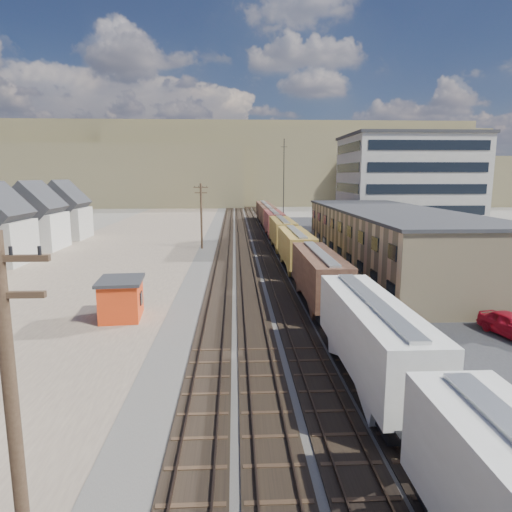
{
  "coord_description": "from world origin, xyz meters",
  "views": [
    {
      "loc": [
        -3.44,
        -27.78,
        11.13
      ],
      "look_at": [
        -1.27,
        18.3,
        3.0
      ],
      "focal_mm": 32.0,
      "sensor_mm": 36.0,
      "label": 1
    }
  ],
  "objects_px": {
    "maintenance_shed": "(121,298)",
    "utility_pole_south": "(15,435)",
    "parked_car_blue": "(394,247)",
    "utility_pole_north": "(201,215)",
    "parked_car_red": "(512,325)",
    "freight_train": "(288,238)"
  },
  "relations": [
    {
      "from": "parked_car_red",
      "to": "parked_car_blue",
      "type": "relative_size",
      "value": 0.8
    },
    {
      "from": "utility_pole_south",
      "to": "parked_car_red",
      "type": "relative_size",
      "value": 2.01
    },
    {
      "from": "freight_train",
      "to": "parked_car_red",
      "type": "distance_m",
      "value": 33.49
    },
    {
      "from": "freight_train",
      "to": "utility_pole_north",
      "type": "bearing_deg",
      "value": 143.75
    },
    {
      "from": "utility_pole_north",
      "to": "maintenance_shed",
      "type": "height_order",
      "value": "utility_pole_north"
    },
    {
      "from": "freight_train",
      "to": "utility_pole_south",
      "type": "relative_size",
      "value": 11.97
    },
    {
      "from": "utility_pole_north",
      "to": "parked_car_red",
      "type": "distance_m",
      "value": 47.21
    },
    {
      "from": "maintenance_shed",
      "to": "freight_train",
      "type": "bearing_deg",
      "value": 57.62
    },
    {
      "from": "maintenance_shed",
      "to": "parked_car_blue",
      "type": "xyz_separation_m",
      "value": [
        32.34,
        29.86,
        -0.77
      ]
    },
    {
      "from": "maintenance_shed",
      "to": "parked_car_red",
      "type": "relative_size",
      "value": 0.93
    },
    {
      "from": "maintenance_shed",
      "to": "utility_pole_south",
      "type": "bearing_deg",
      "value": -81.26
    },
    {
      "from": "parked_car_red",
      "to": "freight_train",
      "type": "bearing_deg",
      "value": 98.08
    },
    {
      "from": "parked_car_blue",
      "to": "freight_train",
      "type": "bearing_deg",
      "value": 134.21
    },
    {
      "from": "freight_train",
      "to": "utility_pole_south",
      "type": "distance_m",
      "value": 52.5
    },
    {
      "from": "parked_car_red",
      "to": "parked_car_blue",
      "type": "distance_m",
      "value": 35.72
    },
    {
      "from": "utility_pole_north",
      "to": "parked_car_blue",
      "type": "height_order",
      "value": "utility_pole_north"
    },
    {
      "from": "freight_train",
      "to": "maintenance_shed",
      "type": "bearing_deg",
      "value": -122.38
    },
    {
      "from": "freight_train",
      "to": "maintenance_shed",
      "type": "xyz_separation_m",
      "value": [
        -16.21,
        -25.56,
        -1.16
      ]
    },
    {
      "from": "utility_pole_north",
      "to": "parked_car_blue",
      "type": "distance_m",
      "value": 29.16
    },
    {
      "from": "freight_train",
      "to": "utility_pole_north",
      "type": "distance_m",
      "value": 15.46
    },
    {
      "from": "utility_pole_north",
      "to": "parked_car_red",
      "type": "relative_size",
      "value": 2.01
    },
    {
      "from": "maintenance_shed",
      "to": "parked_car_red",
      "type": "bearing_deg",
      "value": -11.27
    }
  ]
}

